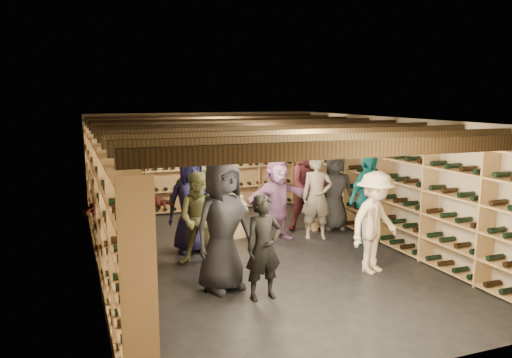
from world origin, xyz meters
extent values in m
plane|color=black|center=(0.00, 0.00, 0.00)|extent=(8.00, 8.00, 0.00)
cube|color=tan|center=(0.00, 4.00, 1.20)|extent=(5.50, 0.02, 2.40)
cube|color=tan|center=(0.00, -4.00, 1.20)|extent=(5.50, 0.02, 2.40)
cube|color=tan|center=(-2.75, 0.00, 1.20)|extent=(0.02, 8.00, 2.40)
cube|color=tan|center=(2.75, 0.00, 1.20)|extent=(0.02, 8.00, 2.40)
cube|color=beige|center=(0.00, 0.00, 2.40)|extent=(5.50, 8.00, 0.01)
cube|color=black|center=(0.00, -3.50, 2.26)|extent=(5.40, 0.12, 0.18)
cube|color=black|center=(0.00, -2.62, 2.26)|extent=(5.40, 0.12, 0.18)
cube|color=black|center=(0.00, -1.75, 2.26)|extent=(5.40, 0.12, 0.18)
cube|color=black|center=(0.00, -0.88, 2.26)|extent=(5.40, 0.12, 0.18)
cube|color=black|center=(0.00, 0.00, 2.26)|extent=(5.40, 0.12, 0.18)
cube|color=black|center=(0.00, 0.88, 2.26)|extent=(5.40, 0.12, 0.18)
cube|color=black|center=(0.00, 1.75, 2.26)|extent=(5.40, 0.12, 0.18)
cube|color=black|center=(0.00, 2.62, 2.26)|extent=(5.40, 0.12, 0.18)
cube|color=black|center=(0.00, 3.50, 2.26)|extent=(5.40, 0.12, 0.18)
cube|color=tan|center=(-2.57, 0.00, 1.07)|extent=(0.32, 7.50, 2.15)
cube|color=tan|center=(2.57, 0.00, 1.07)|extent=(0.32, 7.50, 2.15)
cube|color=tan|center=(0.00, 3.83, 1.07)|extent=(4.70, 0.30, 2.15)
cube|color=tan|center=(-0.15, 1.30, 0.09)|extent=(0.56, 0.43, 0.17)
cube|color=tan|center=(-0.15, 1.30, 0.26)|extent=(0.56, 0.43, 0.17)
cube|color=tan|center=(-0.15, 1.30, 0.43)|extent=(0.56, 0.43, 0.17)
cube|color=tan|center=(-0.15, 1.30, 0.59)|extent=(0.56, 0.43, 0.17)
cube|color=tan|center=(-0.15, 1.30, 0.77)|extent=(0.56, 0.43, 0.17)
cube|color=tan|center=(-0.52, 2.03, 0.09)|extent=(0.59, 0.51, 0.17)
cube|color=tan|center=(-0.52, 2.03, 0.26)|extent=(0.59, 0.51, 0.17)
cube|color=tan|center=(-0.52, 2.03, 0.43)|extent=(0.59, 0.51, 0.17)
cube|color=tan|center=(1.87, 1.30, 0.09)|extent=(0.53, 0.38, 0.17)
imported|color=black|center=(-1.06, -1.25, 0.95)|extent=(1.09, 0.89, 1.91)
imported|color=black|center=(-0.63, -1.76, 0.74)|extent=(0.56, 0.39, 1.48)
imported|color=brown|center=(-1.09, -0.08, 0.79)|extent=(0.94, 0.86, 1.57)
imported|color=beige|center=(1.41, -1.41, 0.82)|extent=(1.21, 0.94, 1.64)
imported|color=#147C88|center=(2.18, -0.01, 0.87)|extent=(1.10, 0.77, 1.74)
imported|color=brown|center=(-2.18, 0.69, 0.85)|extent=(1.64, 0.71, 1.71)
imported|color=#181840|center=(-1.06, 0.67, 0.88)|extent=(0.88, 0.60, 1.76)
imported|color=gray|center=(1.46, 0.66, 0.83)|extent=(0.71, 0.59, 1.66)
imported|color=#4E1B24|center=(1.58, 1.19, 0.94)|extent=(1.09, 0.96, 1.88)
imported|color=#A59F98|center=(-0.31, 1.30, 0.83)|extent=(1.17, 0.81, 1.65)
imported|color=#2B5130|center=(-0.85, 1.17, 0.90)|extent=(1.09, 0.55, 1.80)
imported|color=#97619B|center=(0.68, 0.81, 0.81)|extent=(1.57, 0.76, 1.62)
imported|color=#333338|center=(2.12, 1.13, 0.82)|extent=(0.91, 0.71, 1.64)
camera|label=1|loc=(-3.07, -7.91, 2.80)|focal=35.00mm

